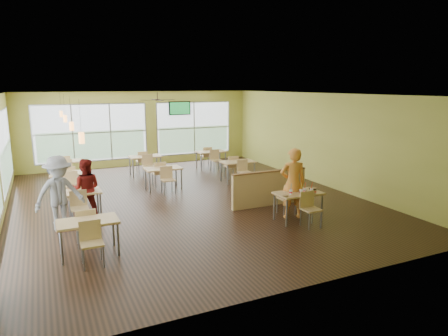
{
  "coord_description": "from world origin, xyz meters",
  "views": [
    {
      "loc": [
        -3.91,
        -11.23,
        3.47
      ],
      "look_at": [
        0.78,
        -1.03,
        1.13
      ],
      "focal_mm": 32.0,
      "sensor_mm": 36.0,
      "label": 1
    }
  ],
  "objects_px": {
    "man_plaid": "(293,183)",
    "main_table": "(298,197)",
    "half_wall_divider": "(269,188)",
    "food_basket": "(313,189)"
  },
  "relations": [
    {
      "from": "man_plaid",
      "to": "main_table",
      "type": "bearing_deg",
      "value": 114.26
    },
    {
      "from": "main_table",
      "to": "man_plaid",
      "type": "relative_size",
      "value": 0.81
    },
    {
      "from": "food_basket",
      "to": "main_table",
      "type": "bearing_deg",
      "value": -171.24
    },
    {
      "from": "half_wall_divider",
      "to": "food_basket",
      "type": "bearing_deg",
      "value": -69.88
    },
    {
      "from": "main_table",
      "to": "food_basket",
      "type": "bearing_deg",
      "value": 8.76
    },
    {
      "from": "half_wall_divider",
      "to": "food_basket",
      "type": "relative_size",
      "value": 11.09
    },
    {
      "from": "man_plaid",
      "to": "food_basket",
      "type": "relative_size",
      "value": 8.69
    },
    {
      "from": "half_wall_divider",
      "to": "man_plaid",
      "type": "height_order",
      "value": "man_plaid"
    },
    {
      "from": "main_table",
      "to": "half_wall_divider",
      "type": "height_order",
      "value": "half_wall_divider"
    },
    {
      "from": "half_wall_divider",
      "to": "man_plaid",
      "type": "bearing_deg",
      "value": -91.13
    }
  ]
}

